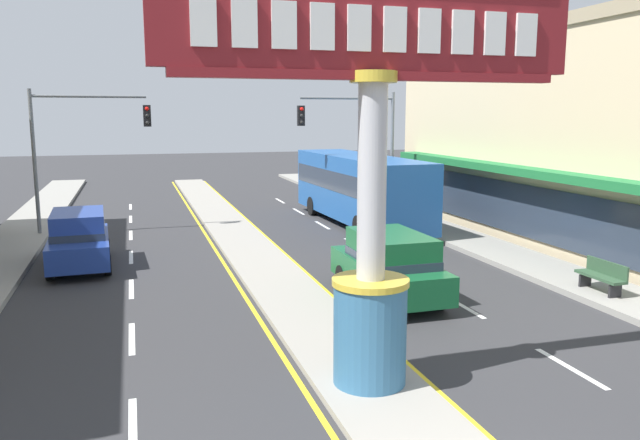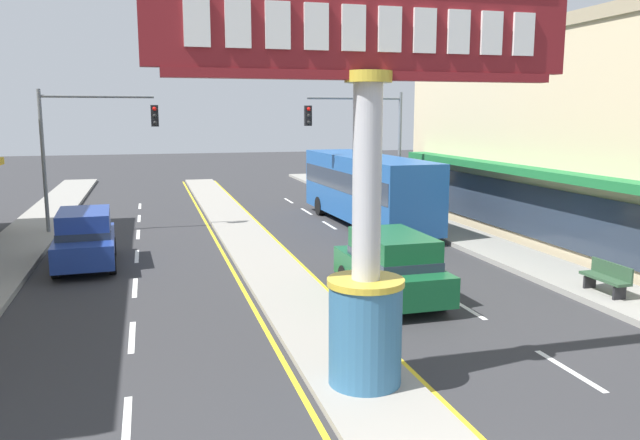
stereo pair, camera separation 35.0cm
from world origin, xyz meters
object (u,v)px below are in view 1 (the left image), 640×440
Objects in this scene: bus_near_right_lane at (359,186)px; traffic_light_left_side at (78,136)px; traffic_light_right_side at (358,134)px; suv_near_left_lane at (79,239)px; suv_far_right_lane at (389,265)px; street_bench at (602,276)px; storefront_right at (604,135)px; district_sign at (372,191)px.

traffic_light_left_side is at bearing 175.14° from bus_near_right_lane.
traffic_light_right_side is 13.99m from suv_near_left_lane.
suv_far_right_lane is 10.82m from suv_near_left_lane.
street_bench is (14.76, -14.25, -3.60)m from traffic_light_left_side.
suv_near_left_lane reaches higher than street_bench.
bus_near_right_lane reaches higher than suv_far_right_lane.
suv_far_right_lane reaches higher than street_bench.
traffic_light_left_side is (-21.36, 6.25, -0.05)m from storefront_right.
traffic_light_right_side is (6.26, 17.82, 0.46)m from district_sign.
traffic_light_right_side is 0.55× the size of bus_near_right_lane.
suv_near_left_lane is 2.93× the size of street_bench.
suv_near_left_lane is at bearing 143.15° from suv_far_right_lane.
traffic_light_right_side is at bearing 25.83° from suv_near_left_lane.
district_sign is 0.68× the size of bus_near_right_lane.
traffic_light_left_side is at bearing 163.70° from storefront_right.
suv_near_left_lane is (-8.66, 6.49, 0.00)m from suv_far_right_lane.
storefront_right is at bearing -0.40° from suv_near_left_lane.
traffic_light_left_side is 12.51m from bus_near_right_lane.
suv_far_right_lane is at bearing -106.10° from traffic_light_right_side.
suv_near_left_lane is at bearing -157.07° from bus_near_right_lane.
suv_near_left_lane is at bearing 116.70° from district_sign.
traffic_light_right_side is at bearing -0.78° from traffic_light_left_side.
district_sign is 13.60m from suv_near_left_lane.
storefront_right reaches higher than street_bench.
traffic_light_right_side is (-8.83, 6.08, -0.05)m from storefront_right.
traffic_light_left_side reaches higher than suv_far_right_lane.
bus_near_right_lane is at bearing 70.57° from district_sign.
suv_near_left_lane is at bearing 150.61° from street_bench.
storefront_right is at bearing 27.07° from suv_far_right_lane.
storefront_right is 4.24× the size of suv_near_left_lane.
district_sign is 1.65× the size of suv_near_left_lane.
storefront_right is 3.20× the size of traffic_light_right_side.
street_bench is at bearing -15.96° from suv_far_right_lane.
suv_far_right_lane is at bearing -36.85° from suv_near_left_lane.
bus_near_right_lane reaches higher than street_bench.
suv_far_right_lane is (-3.30, -11.55, -0.88)m from bus_near_right_lane.
storefront_right is at bearing 37.88° from district_sign.
traffic_light_left_side reaches higher than bus_near_right_lane.
suv_far_right_lane is 0.99× the size of suv_near_left_lane.
bus_near_right_lane is (12.24, -1.04, -2.38)m from traffic_light_left_side.
traffic_light_left_side and traffic_light_right_side have the same top height.
district_sign is 4.81× the size of street_bench.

